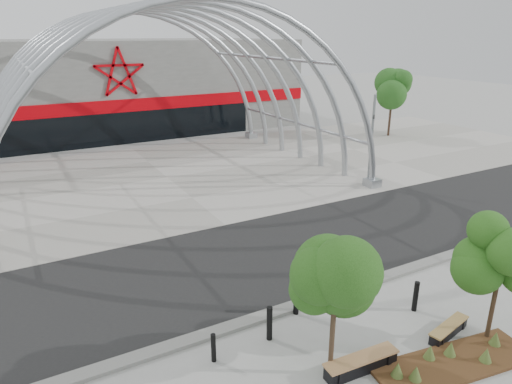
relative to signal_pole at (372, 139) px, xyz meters
name	(u,v)px	position (x,y,z in m)	size (l,w,h in m)	color
ground	(312,297)	(-10.13, -8.50, -2.78)	(140.00, 140.00, 0.00)	#999994
road	(262,255)	(-10.13, -5.00, -2.77)	(140.00, 7.00, 0.02)	black
forecourt	(167,178)	(-10.13, 7.00, -2.76)	(60.00, 17.00, 0.04)	#9D998F
kerb	(316,299)	(-10.13, -8.75, -2.72)	(60.00, 0.50, 0.12)	slate
arena_building	(102,85)	(-10.13, 24.95, 1.21)	(34.00, 15.24, 8.00)	slate
vault_canopy	(167,178)	(-10.13, 7.00, -2.76)	(20.80, 15.80, 20.36)	#A1A6AC
planting_bed	(452,361)	(-8.75, -13.11, -2.66)	(4.87, 2.13, 0.50)	#402814
signal_pole	(372,139)	(0.00, 0.00, 0.00)	(0.38, 0.74, 5.32)	gray
street_tree_0	(336,271)	(-11.90, -11.78, 0.31)	(1.88, 1.88, 4.30)	#33271B
street_tree_1	(503,254)	(-6.91, -12.85, 0.02)	(1.65, 1.65, 3.89)	black
bench_0	(361,364)	(-11.12, -12.11, -2.56)	(2.20, 0.61, 0.46)	black
bench_1	(449,330)	(-7.78, -12.19, -2.60)	(1.78, 0.74, 0.37)	black
bollard_0	(213,348)	(-14.41, -9.84, -2.34)	(0.14, 0.14, 0.87)	black
bollard_1	(269,323)	(-12.58, -9.75, -2.23)	(0.17, 0.17, 1.09)	black
bollard_2	(296,299)	(-11.16, -9.04, -2.23)	(0.18, 0.18, 1.10)	black
bollard_3	(416,296)	(-7.68, -10.76, -2.25)	(0.17, 0.17, 1.05)	black
bollard_4	(358,257)	(-7.59, -7.83, -2.20)	(0.18, 0.18, 1.15)	black
bg_tree_1	(393,87)	(10.87, 9.50, 1.47)	(2.70, 2.70, 5.91)	black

